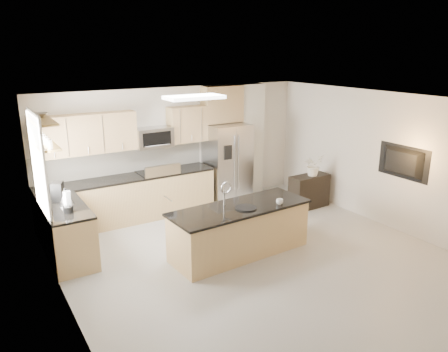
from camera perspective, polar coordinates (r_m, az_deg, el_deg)
floor at (r=7.29m, az=5.29°, el=-11.28°), size 6.50×6.50×0.00m
ceiling at (r=6.51m, az=5.89°, el=9.45°), size 6.00×6.50×0.02m
wall_back at (r=9.49m, az=-6.24°, el=3.66°), size 6.00×0.02×2.60m
wall_left at (r=5.63m, az=-19.92°, el=-6.30°), size 0.02×6.50×2.60m
wall_right at (r=8.86m, az=21.34°, el=1.69°), size 0.02×6.50×2.60m
back_counter at (r=8.99m, az=-12.28°, el=-2.84°), size 3.55×0.66×1.44m
left_counter at (r=7.68m, az=-19.84°, el=-6.95°), size 0.66×1.50×0.92m
range at (r=9.19m, az=-8.58°, el=-2.22°), size 0.76×0.64×1.14m
upper_cabinets at (r=8.77m, az=-13.63°, el=5.74°), size 3.50×0.33×0.75m
microwave at (r=9.01m, az=-9.21°, el=5.00°), size 0.76×0.40×0.40m
refrigerator at (r=9.76m, az=0.42°, el=1.63°), size 0.92×0.78×1.78m
partition_column at (r=10.25m, az=3.39°, el=4.68°), size 0.60×0.30×2.60m
window at (r=7.27m, az=-23.05°, el=1.32°), size 0.04×1.15×1.65m
shelf_lower at (r=7.32m, az=-22.46°, el=3.90°), size 0.30×1.20×0.04m
shelf_upper at (r=7.26m, az=-22.78°, el=6.75°), size 0.30×1.20×0.04m
ceiling_fixture at (r=7.65m, az=-3.92°, el=10.22°), size 1.00×0.50×0.06m
island at (r=7.43m, az=2.06°, el=-7.04°), size 2.48×1.01×1.27m
credenza at (r=9.73m, az=11.05°, el=-1.98°), size 0.92×0.41×0.72m
cup at (r=7.41m, az=7.28°, el=-3.35°), size 0.14×0.14×0.10m
platter at (r=7.19m, az=2.87°, el=-4.18°), size 0.44×0.44×0.02m
blender at (r=7.16m, az=-19.75°, el=-3.39°), size 0.15×0.15×0.35m
kettle at (r=7.53m, az=-19.97°, el=-2.67°), size 0.23×0.23×0.28m
coffee_maker at (r=7.74m, az=-20.88°, el=-2.01°), size 0.24×0.26×0.33m
bowl at (r=7.43m, az=-23.06°, el=7.41°), size 0.47×0.47×0.09m
flower_vase at (r=9.54m, az=11.63°, el=2.08°), size 0.69×0.61×0.70m
television at (r=8.66m, az=22.05°, el=1.64°), size 0.14×1.08×0.62m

